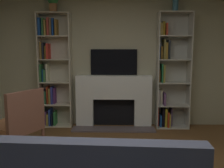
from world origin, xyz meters
TOP-DOWN VIEW (x-y plane):
  - wall_back_accent at (0.00, 2.74)m, footprint 4.78×0.06m
  - fireplace at (0.00, 2.58)m, footprint 1.58×0.55m
  - tv at (0.00, 2.68)m, footprint 0.92×0.06m
  - bookshelf_left at (-1.22, 2.61)m, footprint 0.63×0.28m
  - bookshelf_right at (1.08, 2.59)m, footprint 0.63×0.33m
  - potted_plant at (-1.15, 2.56)m, footprint 0.20×0.20m
  - vase_with_flowers at (1.15, 2.56)m, footprint 0.11×0.11m
  - armchair at (-1.33, 1.08)m, footprint 0.82×0.82m

SIDE VIEW (x-z plane):
  - armchair at x=-1.33m, z-range 0.02..1.00m
  - fireplace at x=0.00m, z-range 0.03..1.05m
  - bookshelf_right at x=1.08m, z-range -0.08..2.14m
  - bookshelf_left at x=-1.22m, z-range -0.01..2.21m
  - tv at x=0.00m, z-range 1.03..1.53m
  - wall_back_accent at x=0.00m, z-range 0.00..2.70m
  - vase_with_flowers at x=1.15m, z-range 2.14..2.59m
  - potted_plant at x=-1.15m, z-range 2.24..2.58m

